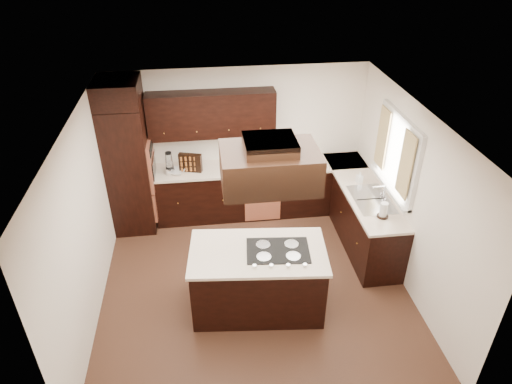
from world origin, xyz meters
TOP-DOWN VIEW (x-y plane):
  - floor at (0.00, 0.00)m, footprint 4.20×4.20m
  - ceiling at (0.00, 0.00)m, footprint 4.20×4.20m
  - wall_back at (0.00, 2.11)m, footprint 4.20×0.02m
  - wall_front at (0.00, -2.11)m, footprint 4.20×0.02m
  - wall_left at (-2.11, 0.00)m, footprint 0.02×4.20m
  - wall_right at (2.11, 0.00)m, footprint 0.02×4.20m
  - oven_column at (-1.78, 1.71)m, footprint 0.65×0.75m
  - wall_oven_face at (-1.43, 1.71)m, footprint 0.05×0.62m
  - base_cabinets_back at (0.03, 1.80)m, footprint 2.93×0.60m
  - base_cabinets_right at (1.80, 0.90)m, footprint 0.60×2.40m
  - countertop_back at (0.03, 1.79)m, footprint 2.93×0.63m
  - countertop_right at (1.79, 0.90)m, footprint 0.63×2.40m
  - upper_cabinets at (-0.43, 1.93)m, footprint 2.00×0.34m
  - dishwasher_front at (0.33, 1.50)m, footprint 0.60×0.05m
  - window_frame at (2.07, 0.55)m, footprint 0.06×1.32m
  - window_pane at (2.10, 0.55)m, footprint 0.00×1.20m
  - curtain_left at (2.01, 0.13)m, footprint 0.02×0.34m
  - curtain_right at (2.01, 0.97)m, footprint 0.02×0.34m
  - sink_rim at (1.80, 0.55)m, footprint 0.52×0.84m
  - island at (-0.01, -0.43)m, footprint 1.73×1.05m
  - island_top at (-0.01, -0.43)m, footprint 1.79×1.12m
  - cooktop at (0.24, -0.45)m, footprint 0.83×0.59m
  - range_hood at (0.10, -0.55)m, footprint 1.05×0.72m
  - hood_duct at (0.10, -0.55)m, footprint 0.55×0.50m
  - blender_base at (-1.15, 1.71)m, footprint 0.15×0.15m
  - blender_pitcher at (-1.15, 1.71)m, footprint 0.13×0.13m
  - spice_rack at (-0.82, 1.75)m, footprint 0.38×0.20m
  - mixing_bowl at (-1.05, 1.70)m, footprint 0.34×0.34m
  - soap_bottle at (1.77, 1.04)m, footprint 0.10×0.10m
  - paper_towel at (1.80, 0.09)m, footprint 0.13×0.13m

SIDE VIEW (x-z plane):
  - floor at x=0.00m, z-range -0.02..0.00m
  - dishwasher_front at x=0.33m, z-range 0.04..0.76m
  - base_cabinets_back at x=0.03m, z-range 0.00..0.88m
  - base_cabinets_right at x=1.80m, z-range 0.00..0.88m
  - island at x=-0.01m, z-range 0.00..0.88m
  - countertop_back at x=0.03m, z-range 0.88..0.92m
  - countertop_right at x=1.79m, z-range 0.88..0.92m
  - island_top at x=-0.01m, z-range 0.88..0.92m
  - sink_rim at x=1.80m, z-range 0.92..0.93m
  - cooktop at x=0.24m, z-range 0.92..0.93m
  - mixing_bowl at x=-1.05m, z-range 0.92..0.99m
  - blender_base at x=-1.15m, z-range 0.92..1.02m
  - soap_bottle at x=1.77m, z-range 0.92..1.11m
  - paper_towel at x=1.80m, z-range 0.92..1.15m
  - oven_column at x=-1.78m, z-range 0.00..2.12m
  - spice_rack at x=-0.82m, z-range 0.92..1.23m
  - wall_oven_face at x=-1.43m, z-range 0.73..1.51m
  - blender_pitcher at x=-1.15m, z-range 1.02..1.28m
  - wall_back at x=0.00m, z-range 0.00..2.50m
  - wall_front at x=0.00m, z-range 0.00..2.50m
  - wall_left at x=-2.11m, z-range 0.00..2.50m
  - wall_right at x=2.11m, z-range 0.00..2.50m
  - window_frame at x=2.07m, z-range 1.09..2.21m
  - window_pane at x=2.10m, z-range 1.15..2.15m
  - curtain_left at x=2.01m, z-range 1.25..2.15m
  - curtain_right at x=2.01m, z-range 1.25..2.15m
  - upper_cabinets at x=-0.43m, z-range 1.45..2.17m
  - range_hood at x=0.10m, z-range 1.95..2.37m
  - hood_duct at x=0.10m, z-range 2.37..2.50m
  - ceiling at x=0.00m, z-range 2.50..2.52m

